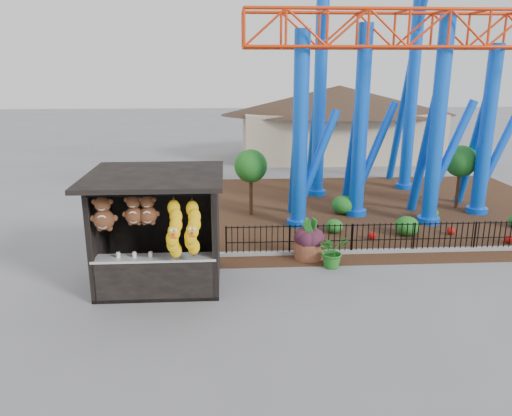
{
  "coord_description": "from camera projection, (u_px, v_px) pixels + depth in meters",
  "views": [
    {
      "loc": [
        -1.15,
        -11.73,
        5.79
      ],
      "look_at": [
        -0.36,
        1.5,
        2.0
      ],
      "focal_mm": 35.0,
      "sensor_mm": 36.0,
      "label": 1
    }
  ],
  "objects": [
    {
      "name": "picket_fence",
      "position": [
        417.0,
        237.0,
        15.94
      ],
      "size": [
        12.2,
        0.06,
        1.0
      ],
      "primitive_type": null,
      "color": "black",
      "rests_on": "ground"
    },
    {
      "name": "roller_coaster",
      "position": [
        386.0,
        48.0,
        19.33
      ],
      "size": [
        11.0,
        6.37,
        10.82
      ],
      "color": "blue",
      "rests_on": "ground"
    },
    {
      "name": "potted_plant",
      "position": [
        333.0,
        251.0,
        14.77
      ],
      "size": [
        1.14,
        1.07,
        1.02
      ],
      "primitive_type": "imported",
      "rotation": [
        0.0,
        0.0,
        0.37
      ],
      "color": "#254E17",
      "rests_on": "ground"
    },
    {
      "name": "curb",
      "position": [
        388.0,
        251.0,
        16.01
      ],
      "size": [
        18.0,
        0.18,
        0.12
      ],
      "primitive_type": "cube",
      "color": "gray",
      "rests_on": "ground"
    },
    {
      "name": "mulch_bed",
      "position": [
        351.0,
        209.0,
        20.82
      ],
      "size": [
        18.0,
        12.0,
        0.02
      ],
      "primitive_type": "cube",
      "color": "#331E11",
      "rests_on": "ground"
    },
    {
      "name": "terracotta_planter",
      "position": [
        309.0,
        250.0,
        15.51
      ],
      "size": [
        1.05,
        1.05,
        0.54
      ],
      "primitive_type": "cylinder",
      "rotation": [
        0.0,
        0.0,
        0.16
      ],
      "color": "brown",
      "rests_on": "ground"
    },
    {
      "name": "ground",
      "position": [
        273.0,
        298.0,
        12.91
      ],
      "size": [
        120.0,
        120.0,
        0.0
      ],
      "primitive_type": "plane",
      "color": "slate",
      "rests_on": "ground"
    },
    {
      "name": "pavilion",
      "position": [
        338.0,
        110.0,
        31.61
      ],
      "size": [
        15.0,
        15.0,
        4.8
      ],
      "color": "#BFAD8C",
      "rests_on": "ground"
    },
    {
      "name": "landscaping",
      "position": [
        389.0,
        216.0,
        18.76
      ],
      "size": [
        8.76,
        4.4,
        0.74
      ],
      "color": "#1C601C",
      "rests_on": "mulch_bed"
    },
    {
      "name": "prize_booth",
      "position": [
        158.0,
        233.0,
        13.17
      ],
      "size": [
        3.5,
        3.4,
        3.12
      ],
      "color": "black",
      "rests_on": "ground"
    },
    {
      "name": "planter_foliage",
      "position": [
        309.0,
        232.0,
        15.35
      ],
      "size": [
        0.7,
        0.7,
        0.64
      ],
      "primitive_type": "ellipsoid",
      "color": "#361523",
      "rests_on": "terracotta_planter"
    }
  ]
}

